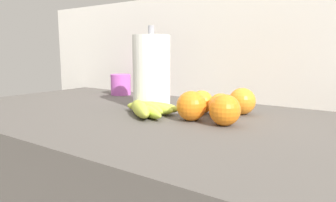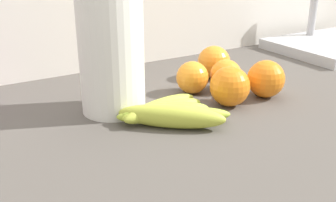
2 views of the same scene
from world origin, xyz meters
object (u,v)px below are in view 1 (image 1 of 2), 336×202
Objects in this scene: orange_back_right at (201,102)px; paper_towel_roll at (151,72)px; orange_center at (191,106)px; banana_bunch at (146,108)px; mug at (121,84)px; orange_back_left at (242,101)px; orange_front at (221,106)px; orange_right at (225,110)px.

paper_towel_roll reaches higher than orange_back_right.
orange_back_right is 0.87× the size of orange_center.
paper_towel_roll is (-0.19, -0.00, 0.09)m from orange_back_right.
mug is at bearing 142.99° from banana_bunch.
banana_bunch is 2.51× the size of orange_back_left.
mug is at bearing 161.33° from orange_front.
mug is (-0.50, 0.17, 0.01)m from orange_back_right.
paper_towel_roll is at bearing -179.15° from orange_back_right.
orange_front is 0.88× the size of orange_back_left.
orange_center is at bearing -27.67° from mug.
orange_center is at bearing -177.46° from orange_right.
paper_towel_roll is 3.01× the size of mug.
orange_center is at bearing -77.05° from orange_back_right.
orange_right is at bearing -17.17° from paper_towel_roll.
banana_bunch is 0.17m from orange_back_right.
orange_front is 0.09m from orange_back_left.
orange_back_left is (0.03, 0.09, 0.00)m from orange_front.
orange_back_right is (-0.07, 0.02, 0.00)m from orange_front.
orange_right is at bearing -23.45° from mug.
banana_bunch is at bearing -157.32° from orange_front.
orange_center reaches higher than orange_front.
orange_center is 1.02× the size of orange_right.
banana_bunch is at bearing -178.16° from orange_center.
orange_front is 0.88× the size of orange_right.
orange_front is at bearing 57.55° from orange_center.
orange_back_right is at bearing 162.44° from orange_front.
orange_back_left is 0.89× the size of mug.
paper_towel_roll is (-0.06, 0.11, 0.10)m from banana_bunch.
orange_center reaches higher than orange_back_right.
orange_center is at bearing -116.09° from orange_back_left.
banana_bunch is 0.22m from orange_front.
banana_bunch is 0.46m from mug.
orange_right is at bearing -57.70° from orange_front.
banana_bunch is 0.15m from orange_center.
mug reaches higher than orange_right.
mug is (-0.57, 0.19, 0.01)m from orange_front.
banana_bunch is at bearing -139.79° from orange_back_right.
banana_bunch is 2.85× the size of orange_front.
orange_back_right is (-0.10, -0.06, -0.00)m from orange_back_left.
orange_back_right is 0.53m from mug.
orange_center is (0.15, 0.00, 0.02)m from banana_bunch.
orange_front is 0.08m from orange_back_right.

